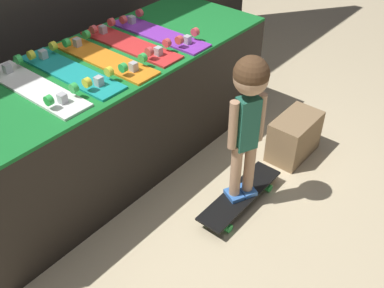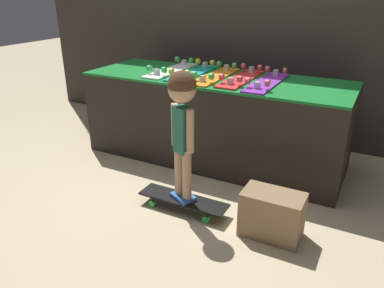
% 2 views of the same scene
% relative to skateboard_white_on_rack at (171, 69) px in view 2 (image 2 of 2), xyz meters
% --- Properties ---
extents(ground_plane, '(16.00, 16.00, 0.00)m').
position_rel_skateboard_white_on_rack_xyz_m(ground_plane, '(0.47, -0.52, -0.79)').
color(ground_plane, beige).
extents(back_wall, '(5.21, 0.10, 2.75)m').
position_rel_skateboard_white_on_rack_xyz_m(back_wall, '(0.47, 0.76, 0.59)').
color(back_wall, '#332D28').
rests_on(back_wall, ground_plane).
extents(display_rack, '(2.32, 0.81, 0.77)m').
position_rel_skateboard_white_on_rack_xyz_m(display_rack, '(0.47, -0.02, -0.40)').
color(display_rack, black).
rests_on(display_rack, ground_plane).
extents(skateboard_white_on_rack, '(0.18, 0.75, 0.09)m').
position_rel_skateboard_white_on_rack_xyz_m(skateboard_white_on_rack, '(0.00, 0.00, 0.00)').
color(skateboard_white_on_rack, white).
rests_on(skateboard_white_on_rack, display_rack).
extents(skateboard_teal_on_rack, '(0.18, 0.75, 0.09)m').
position_rel_skateboard_white_on_rack_xyz_m(skateboard_teal_on_rack, '(0.23, -0.01, 0.00)').
color(skateboard_teal_on_rack, teal).
rests_on(skateboard_teal_on_rack, display_rack).
extents(skateboard_orange_on_rack, '(0.18, 0.75, 0.09)m').
position_rel_skateboard_white_on_rack_xyz_m(skateboard_orange_on_rack, '(0.47, -0.04, 0.00)').
color(skateboard_orange_on_rack, orange).
rests_on(skateboard_orange_on_rack, display_rack).
extents(skateboard_red_on_rack, '(0.18, 0.75, 0.09)m').
position_rel_skateboard_white_on_rack_xyz_m(skateboard_red_on_rack, '(0.70, -0.01, 0.00)').
color(skateboard_red_on_rack, red).
rests_on(skateboard_red_on_rack, display_rack).
extents(skateboard_purple_on_rack, '(0.18, 0.75, 0.09)m').
position_rel_skateboard_white_on_rack_xyz_m(skateboard_purple_on_rack, '(0.93, -0.04, 0.00)').
color(skateboard_purple_on_rack, purple).
rests_on(skateboard_purple_on_rack, display_rack).
extents(skateboard_on_floor, '(0.67, 0.18, 0.09)m').
position_rel_skateboard_white_on_rack_xyz_m(skateboard_on_floor, '(0.65, -0.95, -0.72)').
color(skateboard_on_floor, black).
rests_on(skateboard_on_floor, ground_plane).
extents(child, '(0.21, 0.19, 0.93)m').
position_rel_skateboard_white_on_rack_xyz_m(child, '(0.65, -0.95, -0.05)').
color(child, '#3870C6').
rests_on(child, skateboard_on_floor).
extents(storage_box, '(0.39, 0.23, 0.31)m').
position_rel_skateboard_white_on_rack_xyz_m(storage_box, '(1.30, -0.95, -0.64)').
color(storage_box, '#8E704C').
rests_on(storage_box, ground_plane).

